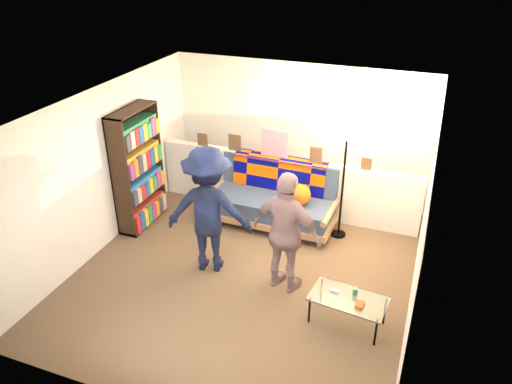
% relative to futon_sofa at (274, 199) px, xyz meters
% --- Properties ---
extents(ground, '(5.00, 5.00, 0.00)m').
position_rel_futon_sofa_xyz_m(ground, '(0.06, -1.42, -0.42)').
color(ground, brown).
rests_on(ground, ground).
extents(room_shell, '(4.60, 5.05, 2.45)m').
position_rel_futon_sofa_xyz_m(room_shell, '(0.06, -0.95, 1.26)').
color(room_shell, silver).
rests_on(room_shell, ground).
extents(half_wall_ledge, '(4.45, 0.15, 1.00)m').
position_rel_futon_sofa_xyz_m(half_wall_ledge, '(0.06, 0.38, 0.08)').
color(half_wall_ledge, silver).
rests_on(half_wall_ledge, ground).
extents(ledge_decor, '(2.97, 0.02, 0.45)m').
position_rel_futon_sofa_xyz_m(ledge_decor, '(-0.16, 0.36, 0.76)').
color(ledge_decor, brown).
rests_on(ledge_decor, half_wall_ledge).
extents(futon_sofa, '(2.10, 1.06, 0.89)m').
position_rel_futon_sofa_xyz_m(futon_sofa, '(0.00, 0.00, 0.00)').
color(futon_sofa, '#A1744E').
rests_on(futon_sofa, ground).
extents(bookshelf, '(0.32, 0.97, 1.95)m').
position_rel_futon_sofa_xyz_m(bookshelf, '(-2.02, -0.79, 0.49)').
color(bookshelf, black).
rests_on(bookshelf, ground).
extents(coffee_table, '(0.97, 0.61, 0.47)m').
position_rel_futon_sofa_xyz_m(coffee_table, '(1.63, -2.01, -0.06)').
color(coffee_table, black).
rests_on(coffee_table, ground).
extents(floor_lamp, '(0.39, 0.33, 1.68)m').
position_rel_futon_sofa_xyz_m(floor_lamp, '(1.10, -0.02, 0.78)').
color(floor_lamp, black).
rests_on(floor_lamp, ground).
extents(person_left, '(1.31, 0.93, 1.83)m').
position_rel_futon_sofa_xyz_m(person_left, '(-0.44, -1.51, 0.50)').
color(person_left, black).
rests_on(person_left, ground).
extents(person_right, '(1.06, 0.63, 1.69)m').
position_rel_futon_sofa_xyz_m(person_right, '(0.70, -1.59, 0.43)').
color(person_right, '#BF7C87').
rests_on(person_right, ground).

